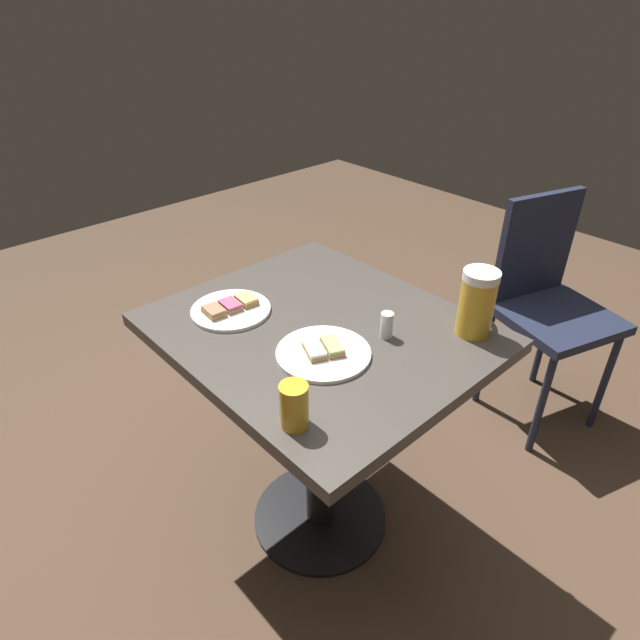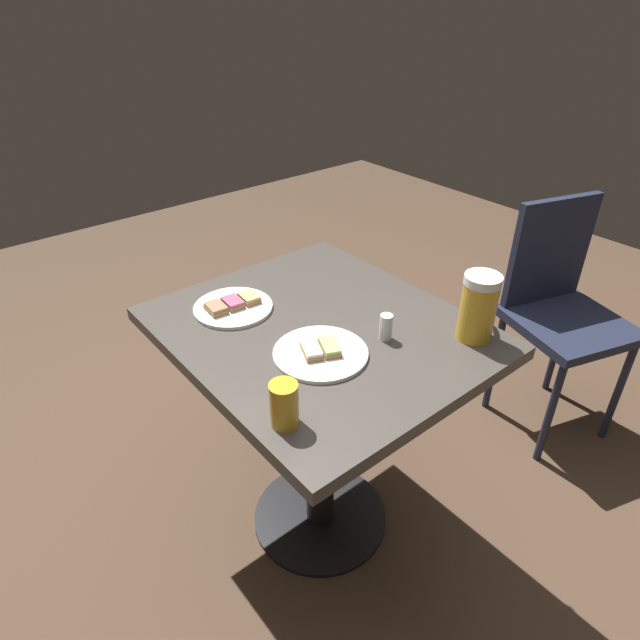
{
  "view_description": "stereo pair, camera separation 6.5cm",
  "coord_description": "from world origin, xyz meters",
  "px_view_note": "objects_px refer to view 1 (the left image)",
  "views": [
    {
      "loc": [
        -0.8,
        -0.87,
        1.54
      ],
      "look_at": [
        0.0,
        0.0,
        0.79
      ],
      "focal_mm": 30.37,
      "sensor_mm": 36.0,
      "label": 1
    },
    {
      "loc": [
        -0.75,
        -0.91,
        1.54
      ],
      "look_at": [
        0.0,
        0.0,
        0.79
      ],
      "focal_mm": 30.37,
      "sensor_mm": 36.0,
      "label": 2
    }
  ],
  "objects_px": {
    "beer_mug": "(477,302)",
    "beer_glass_small": "(294,406)",
    "plate_near": "(231,309)",
    "salt_shaker": "(387,325)",
    "cafe_chair": "(547,297)",
    "plate_far": "(323,352)"
  },
  "relations": [
    {
      "from": "salt_shaker",
      "to": "cafe_chair",
      "type": "xyz_separation_m",
      "value": [
        0.93,
        -0.0,
        -0.28
      ]
    },
    {
      "from": "plate_near",
      "to": "beer_glass_small",
      "type": "height_order",
      "value": "beer_glass_small"
    },
    {
      "from": "beer_mug",
      "to": "salt_shaker",
      "type": "relative_size",
      "value": 2.53
    },
    {
      "from": "beer_mug",
      "to": "salt_shaker",
      "type": "bearing_deg",
      "value": 143.68
    },
    {
      "from": "beer_mug",
      "to": "cafe_chair",
      "type": "height_order",
      "value": "beer_mug"
    },
    {
      "from": "plate_near",
      "to": "salt_shaker",
      "type": "height_order",
      "value": "salt_shaker"
    },
    {
      "from": "salt_shaker",
      "to": "cafe_chair",
      "type": "bearing_deg",
      "value": -0.09
    },
    {
      "from": "plate_far",
      "to": "salt_shaker",
      "type": "height_order",
      "value": "salt_shaker"
    },
    {
      "from": "beer_glass_small",
      "to": "beer_mug",
      "type": "bearing_deg",
      "value": -4.73
    },
    {
      "from": "salt_shaker",
      "to": "plate_far",
      "type": "bearing_deg",
      "value": 163.84
    },
    {
      "from": "plate_far",
      "to": "beer_glass_small",
      "type": "height_order",
      "value": "beer_glass_small"
    },
    {
      "from": "plate_far",
      "to": "beer_mug",
      "type": "height_order",
      "value": "beer_mug"
    },
    {
      "from": "beer_mug",
      "to": "beer_glass_small",
      "type": "xyz_separation_m",
      "value": [
        -0.56,
        0.05,
        -0.04
      ]
    },
    {
      "from": "beer_mug",
      "to": "beer_glass_small",
      "type": "height_order",
      "value": "beer_mug"
    },
    {
      "from": "beer_mug",
      "to": "beer_glass_small",
      "type": "relative_size",
      "value": 1.75
    },
    {
      "from": "beer_glass_small",
      "to": "salt_shaker",
      "type": "height_order",
      "value": "beer_glass_small"
    },
    {
      "from": "plate_near",
      "to": "salt_shaker",
      "type": "xyz_separation_m",
      "value": [
        0.22,
        -0.37,
        0.03
      ]
    },
    {
      "from": "salt_shaker",
      "to": "cafe_chair",
      "type": "distance_m",
      "value": 0.97
    },
    {
      "from": "plate_near",
      "to": "cafe_chair",
      "type": "distance_m",
      "value": 1.24
    },
    {
      "from": "beer_mug",
      "to": "salt_shaker",
      "type": "height_order",
      "value": "beer_mug"
    },
    {
      "from": "salt_shaker",
      "to": "plate_near",
      "type": "bearing_deg",
      "value": 121.01
    },
    {
      "from": "plate_near",
      "to": "cafe_chair",
      "type": "relative_size",
      "value": 0.24
    }
  ]
}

